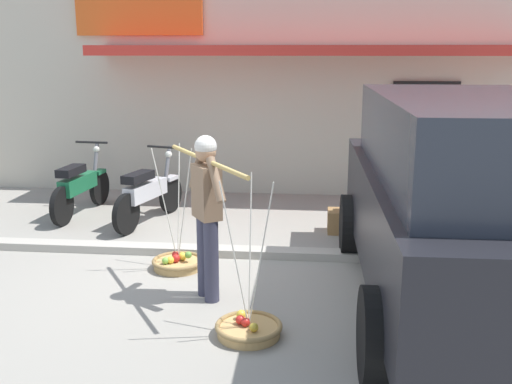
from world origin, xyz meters
name	(u,v)px	position (x,y,z in m)	size (l,w,h in m)	color
ground_plane	(214,276)	(0.00, 0.00, 0.00)	(90.00, 90.00, 0.00)	gray
sidewalk_curb	(223,251)	(0.00, 0.70, 0.05)	(20.00, 0.24, 0.10)	#AEA89C
fruit_vendor	(207,206)	(0.05, -0.59, 0.98)	(1.05, 1.60, 1.70)	#38384C
fruit_basket_left_side	(248,328)	(0.56, -1.38, 0.08)	(0.61, 0.61, 1.45)	tan
fruit_basket_right_side	(178,262)	(-0.46, 0.19, 0.08)	(0.61, 0.61, 1.45)	tan
motorcycle_nearest_shop	(80,186)	(-2.48, 2.32, 0.45)	(0.54, 1.82, 1.09)	black
motorcycle_second_in_row	(148,193)	(-1.31, 1.98, 0.45)	(0.67, 1.77, 1.09)	black
parked_truck	(465,198)	(2.55, -0.58, 1.13)	(2.20, 4.83, 2.10)	black
storefront_building	(311,70)	(1.01, 6.49, 2.10)	(13.00, 6.00, 4.20)	beige
wooden_crate	(343,221)	(1.54, 1.82, 0.16)	(0.44, 0.36, 0.32)	olive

